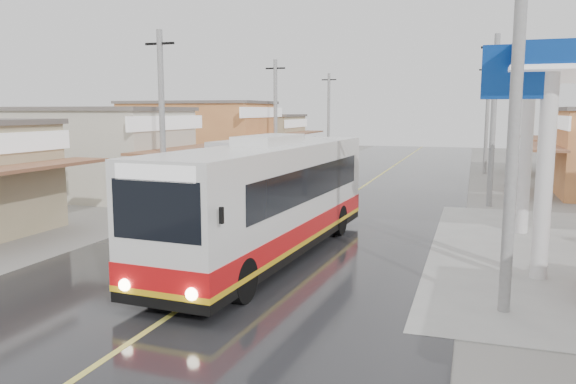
# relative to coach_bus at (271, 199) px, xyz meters

# --- Properties ---
(ground) EXTENTS (120.00, 120.00, 0.00)m
(ground) POSITION_rel_coach_bus_xyz_m (-0.34, -2.94, -1.81)
(ground) COLOR slate
(ground) RESTS_ON ground
(road) EXTENTS (12.00, 90.00, 0.02)m
(road) POSITION_rel_coach_bus_xyz_m (-0.34, 12.06, -1.80)
(road) COLOR black
(road) RESTS_ON ground
(centre_line) EXTENTS (0.15, 90.00, 0.01)m
(centre_line) POSITION_rel_coach_bus_xyz_m (-0.34, 12.06, -1.79)
(centre_line) COLOR #D8CC4C
(centre_line) RESTS_ON road
(shopfronts_left) EXTENTS (11.00, 44.00, 5.20)m
(shopfronts_left) POSITION_rel_coach_bus_xyz_m (-13.34, 15.06, -1.81)
(shopfronts_left) COLOR tan
(shopfronts_left) RESTS_ON ground
(utility_poles_left) EXTENTS (1.60, 50.00, 8.00)m
(utility_poles_left) POSITION_rel_coach_bus_xyz_m (-7.34, 13.06, -1.81)
(utility_poles_left) COLOR gray
(utility_poles_left) RESTS_ON ground
(utility_poles_right) EXTENTS (1.60, 36.00, 8.00)m
(utility_poles_right) POSITION_rel_coach_bus_xyz_m (6.66, 12.06, -1.81)
(utility_poles_right) COLOR gray
(utility_poles_right) RESTS_ON ground
(coach_bus) EXTENTS (3.37, 12.14, 3.75)m
(coach_bus) POSITION_rel_coach_bus_xyz_m (0.00, 0.00, 0.00)
(coach_bus) COLOR silver
(coach_bus) RESTS_ON road
(second_bus) EXTENTS (3.24, 9.18, 2.98)m
(second_bus) POSITION_rel_coach_bus_xyz_m (-4.93, 12.85, -0.20)
(second_bus) COLOR silver
(second_bus) RESTS_ON road
(cyclist) EXTENTS (0.86, 1.86, 1.94)m
(cyclist) POSITION_rel_coach_bus_xyz_m (-4.62, 4.82, -1.17)
(cyclist) COLOR black
(cyclist) RESTS_ON ground
(tricycle_near) EXTENTS (1.33, 2.02, 1.54)m
(tricycle_near) POSITION_rel_coach_bus_xyz_m (-8.51, 8.91, -0.93)
(tricycle_near) COLOR #26262D
(tricycle_near) RESTS_ON ground
(tricycle_far) EXTENTS (1.88, 2.28, 1.50)m
(tricycle_far) POSITION_rel_coach_bus_xyz_m (-8.55, 11.19, -0.95)
(tricycle_far) COLOR #26262D
(tricycle_far) RESTS_ON ground
(tyre_stack) EXTENTS (0.94, 0.94, 0.48)m
(tyre_stack) POSITION_rel_coach_bus_xyz_m (-6.81, 4.59, -1.57)
(tyre_stack) COLOR black
(tyre_stack) RESTS_ON ground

